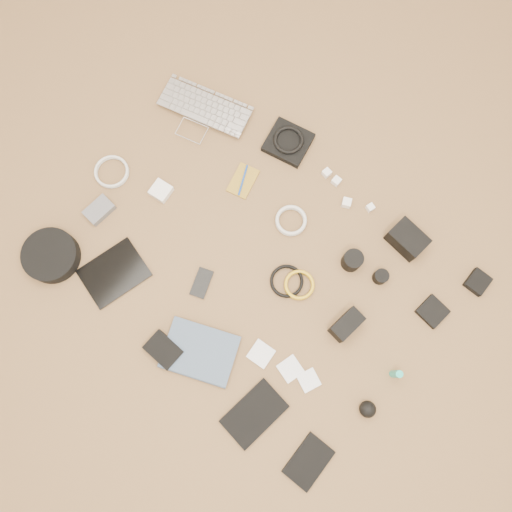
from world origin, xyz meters
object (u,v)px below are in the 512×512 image
Objects in this scene: tablet at (114,273)px; phone at (202,283)px; headphone_case at (51,256)px; laptop at (200,118)px; dslr_camera at (407,239)px; paperback at (191,378)px.

tablet is 2.08× the size of phone.
headphone_case is (-0.49, -0.26, 0.02)m from phone.
laptop is 0.65m from phone.
headphone_case is at bearing -170.63° from phone.
phone is 0.55m from headphone_case.
laptop reaches higher than tablet.
laptop is 1.60× the size of tablet.
headphone_case is at bearing -131.59° from dslr_camera.
tablet is at bearing -167.15° from phone.
phone is at bearing 28.10° from headphone_case.
headphone_case is 0.81× the size of paperback.
headphone_case reaches higher than paperback.
tablet is (-0.76, -0.75, -0.03)m from dslr_camera.
dslr_camera is at bearing -8.16° from laptop.
headphone_case is (-0.07, -0.75, 0.01)m from laptop.
laptop is 0.98m from paperback.
phone is at bearing -122.45° from dslr_camera.
dslr_camera is 1.28m from headphone_case.
dslr_camera is 0.76m from phone.
headphone_case is (-0.21, -0.09, 0.02)m from tablet.
tablet is 1.12× the size of headphone_case.
dslr_camera reaches higher than laptop.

